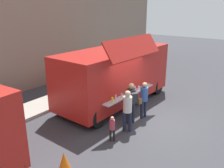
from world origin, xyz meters
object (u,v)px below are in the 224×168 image
(trash_bin, at_px, (118,72))
(customer_rear_waiting, at_px, (127,107))
(customer_front_ordering, at_px, (144,97))
(food_truck_main, at_px, (115,74))
(customer_mid_with_backpack, at_px, (131,99))
(child_near_queue, at_px, (112,127))
(traffic_cone_orange, at_px, (64,160))

(trash_bin, xyz_separation_m, customer_rear_waiting, (-5.85, -4.46, 0.56))
(trash_bin, xyz_separation_m, customer_front_ordering, (-4.38, -4.38, 0.51))
(food_truck_main, height_order, customer_mid_with_backpack, food_truck_main)
(customer_mid_with_backpack, bearing_deg, child_near_queue, 130.79)
(food_truck_main, xyz_separation_m, customer_front_ordering, (-0.72, -2.06, -0.55))
(food_truck_main, bearing_deg, child_near_queue, -143.96)
(child_near_queue, bearing_deg, customer_rear_waiting, -36.01)
(trash_bin, relative_size, customer_front_ordering, 0.57)
(customer_front_ordering, xyz_separation_m, customer_rear_waiting, (-1.47, -0.08, 0.04))
(traffic_cone_orange, height_order, customer_mid_with_backpack, customer_mid_with_backpack)
(trash_bin, relative_size, customer_rear_waiting, 0.55)
(food_truck_main, relative_size, child_near_queue, 6.55)
(customer_front_ordering, relative_size, child_near_queue, 1.65)
(customer_front_ordering, relative_size, customer_rear_waiting, 0.96)
(customer_mid_with_backpack, height_order, child_near_queue, customer_mid_with_backpack)
(trash_bin, bearing_deg, food_truck_main, -147.60)
(child_near_queue, bearing_deg, traffic_cone_orange, 138.83)
(traffic_cone_orange, distance_m, customer_front_ordering, 4.66)
(trash_bin, distance_m, customer_front_ordering, 6.21)
(food_truck_main, height_order, child_near_queue, food_truck_main)
(customer_rear_waiting, height_order, child_near_queue, customer_rear_waiting)
(customer_mid_with_backpack, height_order, customer_rear_waiting, customer_mid_with_backpack)
(traffic_cone_orange, xyz_separation_m, trash_bin, (8.97, 4.15, 0.20))
(trash_bin, relative_size, child_near_queue, 0.95)
(customer_mid_with_backpack, distance_m, customer_rear_waiting, 0.71)
(customer_front_ordering, bearing_deg, customer_mid_with_backpack, 93.27)
(customer_mid_with_backpack, relative_size, customer_rear_waiting, 1.04)
(customer_front_ordering, relative_size, customer_mid_with_backpack, 0.92)
(traffic_cone_orange, bearing_deg, child_near_queue, -7.23)
(food_truck_main, bearing_deg, customer_mid_with_backpack, -126.26)
(food_truck_main, bearing_deg, customer_rear_waiting, -133.29)
(traffic_cone_orange, bearing_deg, customer_front_ordering, -2.83)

